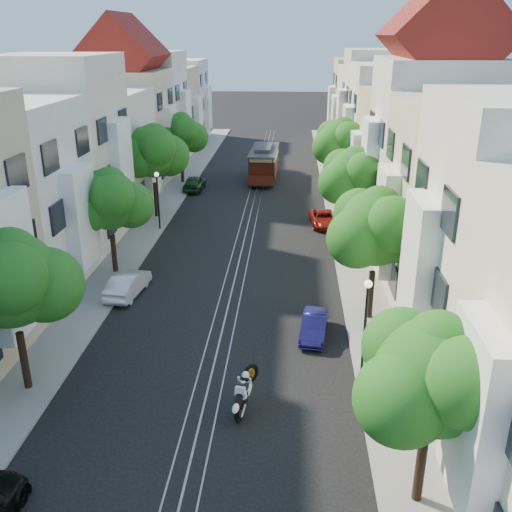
% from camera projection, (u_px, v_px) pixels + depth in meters
% --- Properties ---
extents(ground, '(200.00, 200.00, 0.00)m').
position_uv_depth(ground, '(252.00, 208.00, 46.68)').
color(ground, black).
rests_on(ground, ground).
extents(sidewalk_east, '(2.50, 80.00, 0.12)m').
position_uv_depth(sidewalk_east, '(341.00, 209.00, 46.24)').
color(sidewalk_east, gray).
rests_on(sidewalk_east, ground).
extents(sidewalk_west, '(2.50, 80.00, 0.12)m').
position_uv_depth(sidewalk_west, '(165.00, 206.00, 47.09)').
color(sidewalk_west, gray).
rests_on(sidewalk_west, ground).
extents(rail_left, '(0.06, 80.00, 0.02)m').
position_uv_depth(rail_left, '(245.00, 208.00, 46.71)').
color(rail_left, gray).
rests_on(rail_left, ground).
extents(rail_slot, '(0.06, 80.00, 0.02)m').
position_uv_depth(rail_slot, '(252.00, 208.00, 46.68)').
color(rail_slot, gray).
rests_on(rail_slot, ground).
extents(rail_right, '(0.06, 80.00, 0.02)m').
position_uv_depth(rail_right, '(259.00, 208.00, 46.65)').
color(rail_right, gray).
rests_on(rail_right, ground).
extents(lane_line, '(0.08, 80.00, 0.01)m').
position_uv_depth(lane_line, '(252.00, 208.00, 46.68)').
color(lane_line, tan).
rests_on(lane_line, ground).
extents(townhouses_east, '(7.75, 72.00, 12.00)m').
position_uv_depth(townhouses_east, '(405.00, 147.00, 44.01)').
color(townhouses_east, beige).
rests_on(townhouses_east, ground).
extents(townhouses_west, '(7.75, 72.00, 11.76)m').
position_uv_depth(townhouses_west, '(104.00, 144.00, 45.45)').
color(townhouses_west, silver).
rests_on(townhouses_west, ground).
extents(tree_e_a, '(4.72, 3.87, 6.27)m').
position_uv_depth(tree_e_a, '(434.00, 379.00, 15.82)').
color(tree_e_a, black).
rests_on(tree_e_a, ground).
extents(tree_e_b, '(4.93, 4.08, 6.68)m').
position_uv_depth(tree_e_b, '(377.00, 229.00, 26.85)').
color(tree_e_b, black).
rests_on(tree_e_b, ground).
extents(tree_e_c, '(4.84, 3.99, 6.52)m').
position_uv_depth(tree_e_c, '(354.00, 177.00, 37.12)').
color(tree_e_c, black).
rests_on(tree_e_c, ground).
extents(tree_e_d, '(5.01, 4.16, 6.85)m').
position_uv_depth(tree_e_d, '(342.00, 143.00, 47.25)').
color(tree_e_d, black).
rests_on(tree_e_d, ground).
extents(tree_w_a, '(4.93, 4.08, 6.68)m').
position_uv_depth(tree_w_a, '(12.00, 282.00, 21.19)').
color(tree_w_a, black).
rests_on(tree_w_a, ground).
extents(tree_w_b, '(4.72, 3.87, 6.27)m').
position_uv_depth(tree_w_b, '(110.00, 202.00, 32.47)').
color(tree_w_b, black).
rests_on(tree_w_b, ground).
extents(tree_w_c, '(5.13, 4.28, 7.09)m').
position_uv_depth(tree_w_c, '(154.00, 152.00, 42.44)').
color(tree_w_c, black).
rests_on(tree_w_c, ground).
extents(tree_w_d, '(4.84, 3.99, 6.52)m').
position_uv_depth(tree_w_d, '(181.00, 134.00, 52.83)').
color(tree_w_d, black).
rests_on(tree_w_d, ground).
extents(lamp_east, '(0.32, 0.32, 4.16)m').
position_uv_depth(lamp_east, '(366.00, 313.00, 22.97)').
color(lamp_east, black).
rests_on(lamp_east, ground).
extents(lamp_west, '(0.32, 0.32, 4.16)m').
position_uv_depth(lamp_west, '(158.00, 192.00, 40.44)').
color(lamp_west, black).
rests_on(lamp_west, ground).
extents(sportbike_rider, '(0.86, 2.17, 1.58)m').
position_uv_depth(sportbike_rider, '(244.00, 390.00, 21.34)').
color(sportbike_rider, black).
rests_on(sportbike_rider, ground).
extents(cable_car, '(2.74, 8.00, 3.05)m').
position_uv_depth(cable_car, '(264.00, 161.00, 54.99)').
color(cable_car, black).
rests_on(cable_car, ground).
extents(parked_car_e_mid, '(1.53, 3.39, 1.08)m').
position_uv_depth(parked_car_e_mid, '(314.00, 326.00, 26.77)').
color(parked_car_e_mid, '#0F0C40').
rests_on(parked_car_e_mid, ground).
extents(parked_car_e_far, '(2.16, 4.01, 1.07)m').
position_uv_depth(parked_car_e_far, '(323.00, 219.00, 42.24)').
color(parked_car_e_far, maroon).
rests_on(parked_car_e_far, ground).
extents(parked_car_w_mid, '(1.80, 3.95, 1.26)m').
position_uv_depth(parked_car_w_mid, '(128.00, 284.00, 31.02)').
color(parked_car_w_mid, silver).
rests_on(parked_car_w_mid, ground).
extents(parked_car_w_far, '(1.78, 4.07, 1.36)m').
position_uv_depth(parked_car_w_far, '(195.00, 183.00, 51.66)').
color(parked_car_w_far, '#153619').
rests_on(parked_car_w_far, ground).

